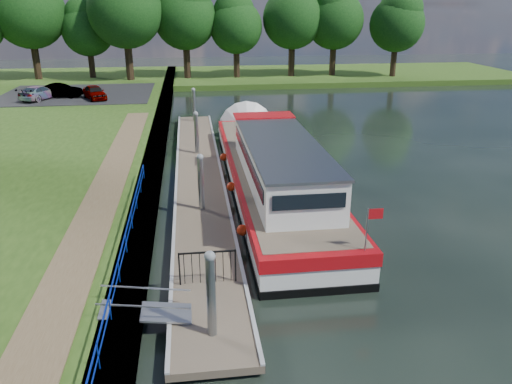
{
  "coord_description": "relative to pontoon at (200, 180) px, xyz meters",
  "views": [
    {
      "loc": [
        -0.33,
        -12.04,
        8.93
      ],
      "look_at": [
        2.31,
        7.69,
        1.4
      ],
      "focal_mm": 35.0,
      "sensor_mm": 36.0,
      "label": 1
    }
  ],
  "objects": [
    {
      "name": "bank_edge",
      "position": [
        -2.55,
        2.0,
        0.2
      ],
      "size": [
        1.1,
        90.0,
        0.78
      ],
      "primitive_type": "cube",
      "color": "#473D2D",
      "rests_on": "ground"
    },
    {
      "name": "blue_fence",
      "position": [
        -2.75,
        -10.0,
        1.13
      ],
      "size": [
        0.04,
        18.04,
        0.72
      ],
      "color": "#0C2DBF",
      "rests_on": "riverbank"
    },
    {
      "name": "car_b",
      "position": [
        -12.06,
        23.05,
        1.28
      ],
      "size": [
        3.94,
        1.69,
        1.26
      ],
      "primitive_type": "imported",
      "rotation": [
        0.0,
        0.0,
        1.48
      ],
      "color": "#999999",
      "rests_on": "carpark"
    },
    {
      "name": "car_c",
      "position": [
        -13.7,
        22.14,
        1.27
      ],
      "size": [
        3.18,
        4.62,
        1.24
      ],
      "primitive_type": "imported",
      "rotation": [
        0.0,
        0.0,
        2.77
      ],
      "color": "#999999",
      "rests_on": "carpark"
    },
    {
      "name": "pontoon",
      "position": [
        0.0,
        0.0,
        0.0
      ],
      "size": [
        2.5,
        30.0,
        0.56
      ],
      "color": "brown",
      "rests_on": "ground"
    },
    {
      "name": "far_bank",
      "position": [
        12.0,
        39.0,
        0.12
      ],
      "size": [
        60.0,
        18.0,
        0.6
      ],
      "primitive_type": "cube",
      "color": "#2A4A15",
      "rests_on": "ground"
    },
    {
      "name": "car_a",
      "position": [
        -8.79,
        21.71,
        1.27
      ],
      "size": [
        2.83,
        3.94,
        1.25
      ],
      "primitive_type": "imported",
      "rotation": [
        0.0,
        0.0,
        0.42
      ],
      "color": "#999999",
      "rests_on": "carpark"
    },
    {
      "name": "gangway",
      "position": [
        -1.85,
        -12.5,
        0.44
      ],
      "size": [
        2.58,
        1.0,
        0.92
      ],
      "color": "#A5A8AD",
      "rests_on": "ground"
    },
    {
      "name": "ground",
      "position": [
        0.0,
        -13.0,
        -0.18
      ],
      "size": [
        160.0,
        160.0,
        0.0
      ],
      "primitive_type": "plane",
      "color": "black",
      "rests_on": "ground"
    },
    {
      "name": "footpath",
      "position": [
        -4.4,
        -5.0,
        0.62
      ],
      "size": [
        1.6,
        40.0,
        0.05
      ],
      "primitive_type": "cube",
      "color": "brown",
      "rests_on": "riverbank"
    },
    {
      "name": "carpark",
      "position": [
        -11.0,
        25.0,
        0.62
      ],
      "size": [
        14.0,
        12.0,
        0.06
      ],
      "primitive_type": "cube",
      "color": "black",
      "rests_on": "riverbank"
    },
    {
      "name": "gate_panel",
      "position": [
        -0.0,
        -10.8,
        0.97
      ],
      "size": [
        1.85,
        0.05,
        1.15
      ],
      "color": "black",
      "rests_on": "ground"
    },
    {
      "name": "barge",
      "position": [
        3.6,
        -1.04,
        0.9
      ],
      "size": [
        4.36,
        21.15,
        4.78
      ],
      "color": "black",
      "rests_on": "ground"
    },
    {
      "name": "mooring_piles",
      "position": [
        0.0,
        0.0,
        1.1
      ],
      "size": [
        0.3,
        27.3,
        3.55
      ],
      "color": "gray",
      "rests_on": "ground"
    },
    {
      "name": "horizon_trees",
      "position": [
        -1.61,
        35.68,
        7.76
      ],
      "size": [
        54.38,
        10.03,
        12.87
      ],
      "color": "#332316",
      "rests_on": "ground"
    }
  ]
}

